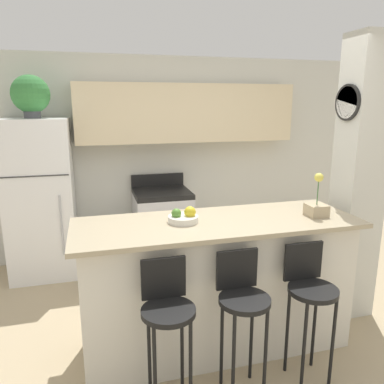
{
  "coord_description": "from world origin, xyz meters",
  "views": [
    {
      "loc": [
        -0.92,
        -2.62,
        1.97
      ],
      "look_at": [
        0.0,
        0.76,
        1.14
      ],
      "focal_mm": 35.0,
      "sensor_mm": 36.0,
      "label": 1
    }
  ],
  "objects_px": {
    "orchid_vase": "(317,206)",
    "bar_stool_right": "(310,292)",
    "bar_stool_mid": "(242,302)",
    "trash_bin": "(97,260)",
    "fruit_bowl": "(184,217)",
    "bar_stool_left": "(167,313)",
    "stove_range": "(162,225)",
    "potted_plant_on_fridge": "(31,95)",
    "refrigerator": "(41,199)"
  },
  "relations": [
    {
      "from": "bar_stool_left",
      "to": "trash_bin",
      "type": "relative_size",
      "value": 2.64
    },
    {
      "from": "bar_stool_right",
      "to": "potted_plant_on_fridge",
      "type": "distance_m",
      "value": 3.39
    },
    {
      "from": "trash_bin",
      "to": "fruit_bowl",
      "type": "bearing_deg",
      "value": -67.27
    },
    {
      "from": "bar_stool_mid",
      "to": "bar_stool_right",
      "type": "relative_size",
      "value": 1.0
    },
    {
      "from": "stove_range",
      "to": "fruit_bowl",
      "type": "bearing_deg",
      "value": -95.37
    },
    {
      "from": "bar_stool_mid",
      "to": "fruit_bowl",
      "type": "distance_m",
      "value": 0.76
    },
    {
      "from": "orchid_vase",
      "to": "trash_bin",
      "type": "distance_m",
      "value": 2.6
    },
    {
      "from": "bar_stool_left",
      "to": "orchid_vase",
      "type": "relative_size",
      "value": 2.84
    },
    {
      "from": "refrigerator",
      "to": "bar_stool_right",
      "type": "relative_size",
      "value": 1.81
    },
    {
      "from": "bar_stool_left",
      "to": "potted_plant_on_fridge",
      "type": "distance_m",
      "value": 2.9
    },
    {
      "from": "bar_stool_right",
      "to": "stove_range",
      "type": "bearing_deg",
      "value": 104.38
    },
    {
      "from": "potted_plant_on_fridge",
      "to": "refrigerator",
      "type": "bearing_deg",
      "value": -61.01
    },
    {
      "from": "orchid_vase",
      "to": "potted_plant_on_fridge",
      "type": "bearing_deg",
      "value": 140.39
    },
    {
      "from": "bar_stool_left",
      "to": "orchid_vase",
      "type": "height_order",
      "value": "orchid_vase"
    },
    {
      "from": "bar_stool_left",
      "to": "potted_plant_on_fridge",
      "type": "relative_size",
      "value": 2.19
    },
    {
      "from": "fruit_bowl",
      "to": "trash_bin",
      "type": "height_order",
      "value": "fruit_bowl"
    },
    {
      "from": "bar_stool_left",
      "to": "potted_plant_on_fridge",
      "type": "xyz_separation_m",
      "value": [
        -0.99,
        2.34,
        1.39
      ]
    },
    {
      "from": "potted_plant_on_fridge",
      "to": "orchid_vase",
      "type": "xyz_separation_m",
      "value": [
        2.31,
        -1.91,
        -0.89
      ]
    },
    {
      "from": "stove_range",
      "to": "orchid_vase",
      "type": "distance_m",
      "value": 2.25
    },
    {
      "from": "bar_stool_left",
      "to": "fruit_bowl",
      "type": "bearing_deg",
      "value": 65.87
    },
    {
      "from": "stove_range",
      "to": "fruit_bowl",
      "type": "height_order",
      "value": "fruit_bowl"
    },
    {
      "from": "refrigerator",
      "to": "potted_plant_on_fridge",
      "type": "height_order",
      "value": "potted_plant_on_fridge"
    },
    {
      "from": "orchid_vase",
      "to": "bar_stool_right",
      "type": "bearing_deg",
      "value": -124.38
    },
    {
      "from": "potted_plant_on_fridge",
      "to": "trash_bin",
      "type": "bearing_deg",
      "value": -21.26
    },
    {
      "from": "bar_stool_left",
      "to": "potted_plant_on_fridge",
      "type": "height_order",
      "value": "potted_plant_on_fridge"
    },
    {
      "from": "refrigerator",
      "to": "potted_plant_on_fridge",
      "type": "bearing_deg",
      "value": 118.99
    },
    {
      "from": "stove_range",
      "to": "potted_plant_on_fridge",
      "type": "xyz_separation_m",
      "value": [
        -1.41,
        -0.02,
        1.6
      ]
    },
    {
      "from": "orchid_vase",
      "to": "fruit_bowl",
      "type": "bearing_deg",
      "value": 173.53
    },
    {
      "from": "stove_range",
      "to": "orchid_vase",
      "type": "xyz_separation_m",
      "value": [
        0.9,
        -1.93,
        0.71
      ]
    },
    {
      "from": "bar_stool_mid",
      "to": "potted_plant_on_fridge",
      "type": "distance_m",
      "value": 3.11
    },
    {
      "from": "potted_plant_on_fridge",
      "to": "orchid_vase",
      "type": "relative_size",
      "value": 1.3
    },
    {
      "from": "bar_stool_left",
      "to": "orchid_vase",
      "type": "distance_m",
      "value": 1.47
    },
    {
      "from": "refrigerator",
      "to": "trash_bin",
      "type": "relative_size",
      "value": 4.77
    },
    {
      "from": "refrigerator",
      "to": "bar_stool_mid",
      "type": "distance_m",
      "value": 2.79
    },
    {
      "from": "orchid_vase",
      "to": "stove_range",
      "type": "bearing_deg",
      "value": 114.96
    },
    {
      "from": "bar_stool_mid",
      "to": "trash_bin",
      "type": "height_order",
      "value": "bar_stool_mid"
    },
    {
      "from": "orchid_vase",
      "to": "fruit_bowl",
      "type": "distance_m",
      "value": 1.08
    },
    {
      "from": "bar_stool_right",
      "to": "trash_bin",
      "type": "relative_size",
      "value": 2.64
    },
    {
      "from": "bar_stool_right",
      "to": "refrigerator",
      "type": "bearing_deg",
      "value": 130.72
    },
    {
      "from": "orchid_vase",
      "to": "trash_bin",
      "type": "relative_size",
      "value": 0.93
    },
    {
      "from": "refrigerator",
      "to": "orchid_vase",
      "type": "xyz_separation_m",
      "value": [
        2.31,
        -1.91,
        0.26
      ]
    },
    {
      "from": "orchid_vase",
      "to": "fruit_bowl",
      "type": "xyz_separation_m",
      "value": [
        -1.07,
        0.12,
        -0.04
      ]
    },
    {
      "from": "potted_plant_on_fridge",
      "to": "orchid_vase",
      "type": "height_order",
      "value": "potted_plant_on_fridge"
    },
    {
      "from": "potted_plant_on_fridge",
      "to": "fruit_bowl",
      "type": "bearing_deg",
      "value": -55.31
    },
    {
      "from": "trash_bin",
      "to": "bar_stool_left",
      "type": "bearing_deg",
      "value": -79.09
    },
    {
      "from": "stove_range",
      "to": "bar_stool_right",
      "type": "bearing_deg",
      "value": -75.62
    },
    {
      "from": "bar_stool_left",
      "to": "bar_stool_right",
      "type": "bearing_deg",
      "value": 0.0
    },
    {
      "from": "potted_plant_on_fridge",
      "to": "bar_stool_right",
      "type": "bearing_deg",
      "value": -49.28
    },
    {
      "from": "orchid_vase",
      "to": "fruit_bowl",
      "type": "height_order",
      "value": "orchid_vase"
    },
    {
      "from": "stove_range",
      "to": "potted_plant_on_fridge",
      "type": "bearing_deg",
      "value": -179.05
    }
  ]
}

